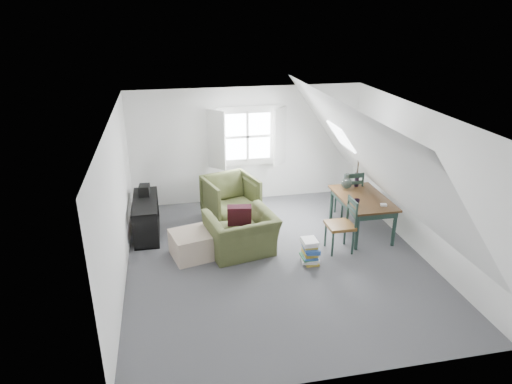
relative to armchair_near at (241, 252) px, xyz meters
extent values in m
plane|color=#4D4E52|center=(0.55, -0.37, 0.00)|extent=(5.50, 5.50, 0.00)
plane|color=white|center=(0.55, -0.37, 2.50)|extent=(5.50, 5.50, 0.00)
plane|color=white|center=(0.55, 2.38, 1.25)|extent=(5.00, 0.00, 5.00)
plane|color=white|center=(0.55, -3.12, 1.25)|extent=(5.00, 0.00, 5.00)
plane|color=white|center=(-1.95, -0.37, 1.25)|extent=(0.00, 5.50, 5.50)
plane|color=white|center=(3.05, -0.37, 1.25)|extent=(0.00, 5.50, 5.50)
plane|color=white|center=(-1.00, -0.37, 1.78)|extent=(3.19, 5.50, 4.48)
plane|color=white|center=(2.10, -0.37, 1.78)|extent=(3.19, 5.50, 4.48)
cube|color=white|center=(0.55, 2.36, 1.45)|extent=(1.30, 0.04, 1.30)
cube|color=white|center=(-0.13, 2.20, 1.45)|extent=(0.35, 0.35, 1.25)
cube|color=white|center=(1.23, 2.20, 1.45)|extent=(0.35, 0.35, 1.25)
cube|color=white|center=(0.55, 2.35, 1.45)|extent=(1.00, 0.02, 1.00)
cube|color=white|center=(0.55, 2.33, 1.45)|extent=(1.08, 0.04, 0.05)
cube|color=white|center=(0.55, 2.33, 1.45)|extent=(0.05, 0.04, 1.08)
cube|color=white|center=(2.10, 0.93, 1.75)|extent=(0.35, 0.75, 0.47)
imported|color=#434A27|center=(0.00, 0.00, 0.00)|extent=(1.30, 1.19, 0.73)
imported|color=#434A27|center=(0.03, 1.42, 0.00)|extent=(1.19, 1.21, 0.89)
cube|color=#3B101B|center=(0.00, 0.15, 0.65)|extent=(0.45, 0.30, 0.43)
cube|color=tan|center=(-0.85, 0.04, 0.22)|extent=(0.81, 0.81, 0.45)
cube|color=#321F10|center=(2.38, 0.35, 0.70)|extent=(0.86, 1.44, 0.04)
cube|color=#1E332C|center=(2.38, 0.35, 0.62)|extent=(0.77, 1.34, 0.11)
cylinder|color=#1E332C|center=(2.03, -0.29, 0.34)|extent=(0.07, 0.07, 0.68)
cylinder|color=#1E332C|center=(2.74, -0.29, 0.34)|extent=(0.07, 0.07, 0.68)
cylinder|color=#1E332C|center=(2.03, 0.99, 0.34)|extent=(0.07, 0.07, 0.68)
cylinder|color=#1E332C|center=(2.74, 0.99, 0.34)|extent=(0.07, 0.07, 0.68)
sphere|color=silver|center=(2.23, 0.80, 0.84)|extent=(0.22, 0.22, 0.22)
cylinder|color=silver|center=(2.23, 0.80, 0.97)|extent=(0.07, 0.07, 0.12)
cylinder|color=black|center=(2.48, 0.90, 0.85)|extent=(0.09, 0.09, 0.27)
cylinder|color=#3F2D1E|center=(2.48, 0.90, 1.15)|extent=(0.03, 0.06, 0.49)
cylinder|color=#3F2D1E|center=(2.50, 0.91, 1.15)|extent=(0.05, 0.07, 0.49)
cylinder|color=#3F2D1E|center=(2.47, 0.89, 1.15)|extent=(0.06, 0.08, 0.48)
imported|color=black|center=(2.13, 0.05, 0.72)|extent=(0.11, 0.11, 0.10)
cube|color=white|center=(2.58, -0.10, 0.74)|extent=(0.12, 0.10, 0.04)
cube|color=brown|center=(2.41, 1.08, 0.50)|extent=(0.47, 0.47, 0.06)
cylinder|color=#1E332C|center=(2.60, 1.27, 0.24)|extent=(0.04, 0.04, 0.48)
cylinder|color=#1E332C|center=(2.60, 0.89, 0.24)|extent=(0.04, 0.04, 0.48)
cylinder|color=#1E332C|center=(2.22, 1.27, 0.24)|extent=(0.04, 0.04, 0.48)
cylinder|color=#1E332C|center=(2.22, 0.89, 0.24)|extent=(0.04, 0.04, 0.48)
cylinder|color=#1E332C|center=(2.60, 0.87, 0.75)|extent=(0.04, 0.04, 0.50)
cylinder|color=#1E332C|center=(2.22, 0.87, 0.75)|extent=(0.04, 0.04, 0.50)
cube|color=#1E332C|center=(2.41, 0.87, 0.95)|extent=(0.38, 0.03, 0.09)
cube|color=#1E332C|center=(2.41, 0.87, 0.81)|extent=(0.38, 0.03, 0.07)
cube|color=brown|center=(1.71, -0.26, 0.49)|extent=(0.46, 0.46, 0.05)
cylinder|color=#1E332C|center=(1.53, -0.07, 0.23)|extent=(0.04, 0.04, 0.47)
cylinder|color=#1E332C|center=(1.89, -0.07, 0.23)|extent=(0.04, 0.04, 0.47)
cylinder|color=#1E332C|center=(1.53, -0.44, 0.23)|extent=(0.04, 0.04, 0.47)
cylinder|color=#1E332C|center=(1.89, -0.44, 0.23)|extent=(0.04, 0.04, 0.47)
cylinder|color=#1E332C|center=(1.92, -0.07, 0.73)|extent=(0.04, 0.04, 0.49)
cylinder|color=#1E332C|center=(1.92, -0.44, 0.73)|extent=(0.04, 0.04, 0.49)
cube|color=#1E332C|center=(1.92, -0.26, 0.92)|extent=(0.03, 0.37, 0.09)
cube|color=#1E332C|center=(1.92, -0.26, 0.78)|extent=(0.03, 0.37, 0.07)
cube|color=black|center=(-1.63, 1.09, 0.02)|extent=(0.45, 1.34, 0.03)
cube|color=black|center=(-1.63, 1.09, 0.34)|extent=(0.45, 1.34, 0.03)
cube|color=black|center=(-1.63, 1.09, 0.67)|extent=(0.45, 1.34, 0.03)
cube|color=black|center=(-1.63, 0.43, 0.34)|extent=(0.45, 0.03, 0.67)
cube|color=black|center=(-1.63, 1.74, 0.34)|extent=(0.45, 0.03, 0.67)
cube|color=#264C99|center=(-1.63, 0.70, 0.14)|extent=(0.20, 0.22, 0.25)
cube|color=red|center=(-1.63, 1.20, 0.14)|extent=(0.20, 0.27, 0.25)
cube|color=white|center=(-1.63, 0.86, 0.47)|extent=(0.20, 0.25, 0.22)
cube|color=black|center=(-1.63, 1.34, 0.78)|extent=(0.21, 0.28, 0.21)
cube|color=#B29933|center=(1.09, -0.58, 0.02)|extent=(0.23, 0.30, 0.04)
cube|color=white|center=(1.06, -0.56, 0.06)|extent=(0.29, 0.33, 0.04)
cube|color=white|center=(1.10, -0.58, 0.09)|extent=(0.24, 0.32, 0.04)
cube|color=#337F4C|center=(1.05, -0.58, 0.13)|extent=(0.24, 0.30, 0.03)
cube|color=#264C99|center=(1.07, -0.60, 0.15)|extent=(0.26, 0.34, 0.03)
cube|color=#B29933|center=(1.07, -0.58, 0.18)|extent=(0.23, 0.30, 0.03)
cube|color=#B29933|center=(1.08, -0.56, 0.21)|extent=(0.26, 0.33, 0.04)
cube|color=#264C99|center=(1.11, -0.60, 0.25)|extent=(0.27, 0.34, 0.04)
cube|color=#264C99|center=(1.08, -0.60, 0.29)|extent=(0.27, 0.33, 0.04)
cube|color=#B29933|center=(1.08, -0.54, 0.33)|extent=(0.24, 0.31, 0.04)
cube|color=white|center=(1.06, -0.55, 0.37)|extent=(0.25, 0.28, 0.05)
cube|color=white|center=(1.07, -0.55, 0.41)|extent=(0.25, 0.30, 0.04)
camera|label=1|loc=(-1.14, -6.96, 4.05)|focal=32.00mm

